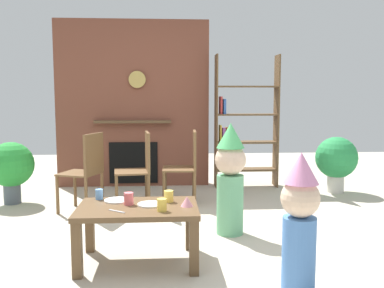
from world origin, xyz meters
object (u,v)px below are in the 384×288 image
object	(u,v)px
paper_cup_near_right	(99,194)
paper_plate_rear	(117,200)
paper_cup_far_left	(162,205)
potted_plant_short	(11,166)
child_with_cone_hat	(300,218)
dining_chair_right	(187,163)
paper_cup_near_left	(129,199)
dining_chair_middle	(140,165)
potted_plant_tall	(336,159)
coffee_table	(138,216)
birthday_cake_slice	(187,201)
child_in_pink	(230,176)
bookshelf	(241,128)
paper_cup_center	(169,196)
dining_chair_left	(87,168)
paper_plate_front	(150,204)

from	to	relation	value
paper_cup_near_right	paper_plate_rear	size ratio (longest dim) A/B	0.40
paper_cup_far_left	potted_plant_short	distance (m)	2.83
child_with_cone_hat	dining_chair_right	xyz separation A→B (m)	(-0.63, 2.34, 0.01)
paper_cup_near_left	dining_chair_middle	bearing A→B (deg)	90.17
paper_plate_rear	potted_plant_tall	size ratio (longest dim) A/B	0.28
coffee_table	paper_cup_near_left	size ratio (longest dim) A/B	9.56
birthday_cake_slice	child_in_pink	xyz separation A→B (m)	(0.45, 0.69, 0.07)
birthday_cake_slice	child_with_cone_hat	bearing A→B (deg)	-35.67
paper_cup_far_left	dining_chair_middle	distance (m)	1.82
bookshelf	dining_chair_middle	size ratio (longest dim) A/B	2.11
paper_cup_center	child_with_cone_hat	xyz separation A→B (m)	(0.87, -0.67, -0.00)
child_with_cone_hat	paper_cup_center	bearing A→B (deg)	-11.37
paper_cup_near_right	potted_plant_short	bearing A→B (deg)	127.45
dining_chair_left	potted_plant_short	distance (m)	1.09
paper_cup_far_left	potted_plant_tall	xyz separation A→B (m)	(2.36, 2.47, -0.04)
paper_cup_near_left	dining_chair_right	xyz separation A→B (m)	(0.55, 1.75, 0.01)
paper_cup_center	dining_chair_left	distance (m)	1.68
paper_plate_rear	dining_chair_right	bearing A→B (deg)	67.89
paper_cup_near_right	coffee_table	bearing A→B (deg)	-36.02
dining_chair_right	potted_plant_short	bearing A→B (deg)	-2.47
child_in_pink	dining_chair_right	distance (m)	1.19
paper_cup_center	paper_cup_far_left	size ratio (longest dim) A/B	0.98
paper_plate_front	child_with_cone_hat	world-z (taller)	child_with_cone_hat
potted_plant_short	paper_cup_near_right	bearing A→B (deg)	-52.55
dining_chair_left	dining_chair_middle	xyz separation A→B (m)	(0.59, 0.11, 0.00)
coffee_table	child_in_pink	world-z (taller)	child_in_pink
paper_cup_center	birthday_cake_slice	distance (m)	0.20
paper_plate_rear	potted_plant_tall	xyz separation A→B (m)	(2.73, 2.14, -0.00)
bookshelf	dining_chair_right	size ratio (longest dim) A/B	2.11
paper_cup_center	child_with_cone_hat	distance (m)	1.10
paper_cup_center	paper_plate_front	xyz separation A→B (m)	(-0.15, -0.09, -0.04)
paper_cup_center	bookshelf	bearing A→B (deg)	68.02
bookshelf	paper_cup_far_left	size ratio (longest dim) A/B	20.08
child_in_pink	bookshelf	bearing A→B (deg)	-141.45
coffee_table	paper_plate_rear	xyz separation A→B (m)	(-0.18, 0.18, 0.09)
potted_plant_tall	dining_chair_right	bearing A→B (deg)	-165.86
coffee_table	potted_plant_short	size ratio (longest dim) A/B	1.23
dining_chair_left	dining_chair_right	world-z (taller)	same
paper_cup_far_left	birthday_cake_slice	size ratio (longest dim) A/B	0.95
coffee_table	paper_cup_near_right	world-z (taller)	paper_cup_near_right
paper_cup_near_left	birthday_cake_slice	bearing A→B (deg)	-9.28
paper_cup_near_right	potted_plant_short	distance (m)	2.18
paper_plate_front	child_with_cone_hat	bearing A→B (deg)	-29.69
paper_cup_far_left	dining_chair_middle	bearing A→B (deg)	98.45
paper_plate_rear	dining_chair_left	bearing A→B (deg)	109.85
paper_cup_near_right	paper_cup_far_left	world-z (taller)	paper_cup_far_left
paper_cup_near_left	bookshelf	bearing A→B (deg)	63.04
coffee_table	paper_plate_front	size ratio (longest dim) A/B	4.56
child_in_pink	potted_plant_short	distance (m)	2.82
bookshelf	child_in_pink	size ratio (longest dim) A/B	1.79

